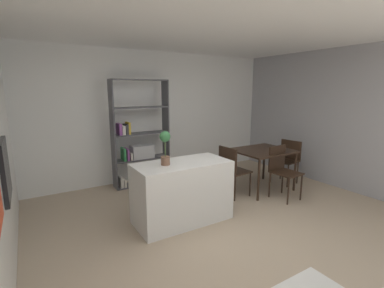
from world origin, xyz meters
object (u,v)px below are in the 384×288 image
kitchen_island (182,192)px  potted_plant_on_island (165,145)px  dining_chair_near (282,167)px  dining_table (262,154)px  built_in_oven (5,170)px  dining_chair_island_side (232,167)px  dining_chair_window_side (288,157)px  open_bookshelf (138,141)px

kitchen_island → potted_plant_on_island: size_ratio=2.92×
kitchen_island → dining_chair_near: dining_chair_near is taller
kitchen_island → dining_table: 1.99m
built_in_oven → dining_chair_island_side: 3.33m
dining_chair_island_side → dining_chair_window_side: dining_chair_island_side is taller
built_in_oven → dining_chair_near: bearing=-0.1°
open_bookshelf → dining_chair_window_side: bearing=-28.8°
dining_chair_near → kitchen_island: bearing=173.8°
potted_plant_on_island → dining_table: bearing=8.7°
potted_plant_on_island → built_in_oven: bearing=-175.7°
potted_plant_on_island → dining_chair_near: bearing=-3.7°
kitchen_island → open_bookshelf: 1.88m
kitchen_island → dining_chair_island_side: 1.25m
kitchen_island → open_bookshelf: (0.03, 1.82, 0.46)m
dining_chair_near → dining_chair_window_side: dining_chair_near is taller
open_bookshelf → built_in_oven: bearing=-136.9°
potted_plant_on_island → dining_chair_near: 2.28m
dining_chair_near → dining_table: bearing=87.1°
kitchen_island → dining_chair_island_side: dining_chair_island_side is taller
built_in_oven → kitchen_island: (2.05, 0.12, -0.69)m
kitchen_island → dining_chair_window_side: bearing=7.7°
open_bookshelf → dining_chair_near: 2.76m
kitchen_island → dining_chair_island_side: (1.20, 0.34, 0.10)m
dining_chair_window_side → dining_table: bearing=-97.0°
dining_chair_island_side → dining_table: bearing=-93.5°
kitchen_island → dining_chair_near: size_ratio=1.49×
dining_table → potted_plant_on_island: bearing=-171.3°
open_bookshelf → kitchen_island: bearing=-90.8°
open_bookshelf → dining_chair_window_side: 3.06m
built_in_oven → potted_plant_on_island: size_ratio=1.32×
open_bookshelf → dining_chair_window_side: open_bookshelf is taller
kitchen_island → potted_plant_on_island: 0.76m
potted_plant_on_island → open_bookshelf: bearing=81.2°
dining_chair_island_side → dining_chair_window_side: 1.49m
built_in_oven → potted_plant_on_island: built_in_oven is taller
open_bookshelf → dining_chair_island_side: (1.17, -1.48, -0.35)m
open_bookshelf → dining_chair_island_side: 1.92m
kitchen_island → open_bookshelf: size_ratio=0.65×
built_in_oven → open_bookshelf: bearing=43.1°
dining_table → built_in_oven: bearing=-173.2°
potted_plant_on_island → dining_chair_near: size_ratio=0.51×
potted_plant_on_island → dining_chair_island_side: potted_plant_on_island is taller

